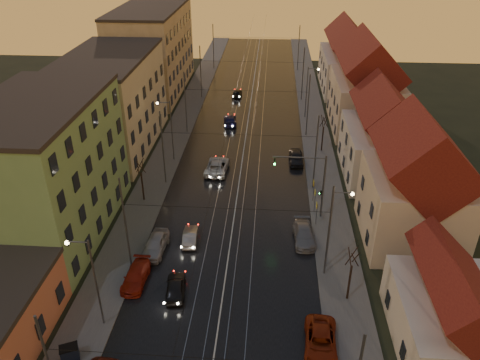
% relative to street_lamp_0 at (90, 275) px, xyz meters
% --- Properties ---
extents(ground, '(160.00, 160.00, 0.00)m').
position_rel_street_lamp_0_xyz_m(ground, '(9.10, -2.00, -4.89)').
color(ground, black).
rests_on(ground, ground).
extents(road, '(16.00, 120.00, 0.04)m').
position_rel_street_lamp_0_xyz_m(road, '(9.10, 38.00, -4.87)').
color(road, black).
rests_on(road, ground).
extents(sidewalk_left, '(4.00, 120.00, 0.15)m').
position_rel_street_lamp_0_xyz_m(sidewalk_left, '(-0.90, 38.00, -4.81)').
color(sidewalk_left, '#4C4C4C').
rests_on(sidewalk_left, ground).
extents(sidewalk_right, '(4.00, 120.00, 0.15)m').
position_rel_street_lamp_0_xyz_m(sidewalk_right, '(19.10, 38.00, -4.81)').
color(sidewalk_right, '#4C4C4C').
rests_on(sidewalk_right, ground).
extents(tram_rail_0, '(0.06, 120.00, 0.03)m').
position_rel_street_lamp_0_xyz_m(tram_rail_0, '(6.90, 38.00, -4.83)').
color(tram_rail_0, gray).
rests_on(tram_rail_0, road).
extents(tram_rail_1, '(0.06, 120.00, 0.03)m').
position_rel_street_lamp_0_xyz_m(tram_rail_1, '(8.33, 38.00, -4.83)').
color(tram_rail_1, gray).
rests_on(tram_rail_1, road).
extents(tram_rail_2, '(0.06, 120.00, 0.03)m').
position_rel_street_lamp_0_xyz_m(tram_rail_2, '(9.87, 38.00, -4.83)').
color(tram_rail_2, gray).
rests_on(tram_rail_2, road).
extents(tram_rail_3, '(0.06, 120.00, 0.03)m').
position_rel_street_lamp_0_xyz_m(tram_rail_3, '(11.30, 38.00, -4.83)').
color(tram_rail_3, gray).
rests_on(tram_rail_3, road).
extents(apartment_left_1, '(10.00, 18.00, 13.00)m').
position_rel_street_lamp_0_xyz_m(apartment_left_1, '(-8.40, 12.00, 1.61)').
color(apartment_left_1, '#6B9860').
rests_on(apartment_left_1, ground).
extents(apartment_left_2, '(10.00, 20.00, 12.00)m').
position_rel_street_lamp_0_xyz_m(apartment_left_2, '(-8.40, 32.00, 1.11)').
color(apartment_left_2, '#B9AF8F').
rests_on(apartment_left_2, ground).
extents(apartment_left_3, '(10.00, 24.00, 14.00)m').
position_rel_street_lamp_0_xyz_m(apartment_left_3, '(-8.40, 56.00, 2.11)').
color(apartment_left_3, '#998663').
rests_on(apartment_left_3, ground).
extents(house_right_0, '(8.16, 10.20, 5.80)m').
position_rel_street_lamp_0_xyz_m(house_right_0, '(26.10, 0.00, -1.96)').
color(house_right_0, silver).
rests_on(house_right_0, ground).
extents(house_right_1, '(8.67, 10.20, 10.80)m').
position_rel_street_lamp_0_xyz_m(house_right_1, '(26.10, 13.00, 0.56)').
color(house_right_1, beige).
rests_on(house_right_1, ground).
extents(house_right_2, '(9.18, 12.24, 9.20)m').
position_rel_street_lamp_0_xyz_m(house_right_2, '(26.10, 26.00, -0.24)').
color(house_right_2, silver).
rests_on(house_right_2, ground).
extents(house_right_3, '(9.18, 14.28, 11.50)m').
position_rel_street_lamp_0_xyz_m(house_right_3, '(26.10, 41.00, 0.92)').
color(house_right_3, beige).
rests_on(house_right_3, ground).
extents(house_right_4, '(9.18, 16.32, 10.00)m').
position_rel_street_lamp_0_xyz_m(house_right_4, '(26.10, 59.00, 0.16)').
color(house_right_4, silver).
rests_on(house_right_4, ground).
extents(catenary_pole_l_1, '(0.16, 0.16, 9.00)m').
position_rel_street_lamp_0_xyz_m(catenary_pole_l_1, '(0.50, 7.00, -0.39)').
color(catenary_pole_l_1, '#595B60').
rests_on(catenary_pole_l_1, ground).
extents(catenary_pole_r_1, '(0.16, 0.16, 9.00)m').
position_rel_street_lamp_0_xyz_m(catenary_pole_r_1, '(17.70, 7.00, -0.39)').
color(catenary_pole_r_1, '#595B60').
rests_on(catenary_pole_r_1, ground).
extents(catenary_pole_l_2, '(0.16, 0.16, 9.00)m').
position_rel_street_lamp_0_xyz_m(catenary_pole_l_2, '(0.50, 22.00, -0.39)').
color(catenary_pole_l_2, '#595B60').
rests_on(catenary_pole_l_2, ground).
extents(catenary_pole_r_2, '(0.16, 0.16, 9.00)m').
position_rel_street_lamp_0_xyz_m(catenary_pole_r_2, '(17.70, 22.00, -0.39)').
color(catenary_pole_r_2, '#595B60').
rests_on(catenary_pole_r_2, ground).
extents(catenary_pole_l_3, '(0.16, 0.16, 9.00)m').
position_rel_street_lamp_0_xyz_m(catenary_pole_l_3, '(0.50, 37.00, -0.39)').
color(catenary_pole_l_3, '#595B60').
rests_on(catenary_pole_l_3, ground).
extents(catenary_pole_r_3, '(0.16, 0.16, 9.00)m').
position_rel_street_lamp_0_xyz_m(catenary_pole_r_3, '(17.70, 37.00, -0.39)').
color(catenary_pole_r_3, '#595B60').
rests_on(catenary_pole_r_3, ground).
extents(catenary_pole_l_4, '(0.16, 0.16, 9.00)m').
position_rel_street_lamp_0_xyz_m(catenary_pole_l_4, '(0.50, 52.00, -0.39)').
color(catenary_pole_l_4, '#595B60').
rests_on(catenary_pole_l_4, ground).
extents(catenary_pole_r_4, '(0.16, 0.16, 9.00)m').
position_rel_street_lamp_0_xyz_m(catenary_pole_r_4, '(17.70, 52.00, -0.39)').
color(catenary_pole_r_4, '#595B60').
rests_on(catenary_pole_r_4, ground).
extents(catenary_pole_l_5, '(0.16, 0.16, 9.00)m').
position_rel_street_lamp_0_xyz_m(catenary_pole_l_5, '(0.50, 70.00, -0.39)').
color(catenary_pole_l_5, '#595B60').
rests_on(catenary_pole_l_5, ground).
extents(catenary_pole_r_5, '(0.16, 0.16, 9.00)m').
position_rel_street_lamp_0_xyz_m(catenary_pole_r_5, '(17.70, 70.00, -0.39)').
color(catenary_pole_r_5, '#595B60').
rests_on(catenary_pole_r_5, ground).
extents(street_lamp_0, '(1.75, 0.32, 8.00)m').
position_rel_street_lamp_0_xyz_m(street_lamp_0, '(0.00, 0.00, 0.00)').
color(street_lamp_0, '#595B60').
rests_on(street_lamp_0, ground).
extents(street_lamp_1, '(1.75, 0.32, 8.00)m').
position_rel_street_lamp_0_xyz_m(street_lamp_1, '(18.21, 8.00, 0.00)').
color(street_lamp_1, '#595B60').
rests_on(street_lamp_1, ground).
extents(street_lamp_2, '(1.75, 0.32, 8.00)m').
position_rel_street_lamp_0_xyz_m(street_lamp_2, '(0.00, 28.00, 0.00)').
color(street_lamp_2, '#595B60').
rests_on(street_lamp_2, ground).
extents(street_lamp_3, '(1.75, 0.32, 8.00)m').
position_rel_street_lamp_0_xyz_m(street_lamp_3, '(18.21, 44.00, 0.00)').
color(street_lamp_3, '#595B60').
rests_on(street_lamp_3, ground).
extents(traffic_light_mast, '(5.30, 0.32, 7.20)m').
position_rel_street_lamp_0_xyz_m(traffic_light_mast, '(17.10, 16.00, -0.29)').
color(traffic_light_mast, '#595B60').
rests_on(traffic_light_mast, ground).
extents(bare_tree_0, '(1.09, 1.09, 5.11)m').
position_rel_street_lamp_0_xyz_m(bare_tree_0, '(-1.09, 18.00, -2.40)').
color(bare_tree_0, black).
rests_on(bare_tree_0, ground).
extents(bare_tree_1, '(1.09, 1.09, 5.11)m').
position_rel_street_lamp_0_xyz_m(bare_tree_1, '(19.31, 4.00, -2.40)').
color(bare_tree_1, black).
rests_on(bare_tree_1, ground).
extents(bare_tree_2, '(1.09, 1.09, 5.11)m').
position_rel_street_lamp_0_xyz_m(bare_tree_2, '(19.51, 32.00, -2.40)').
color(bare_tree_2, black).
rests_on(bare_tree_2, ground).
extents(driving_car_0, '(2.03, 4.04, 1.32)m').
position_rel_street_lamp_0_xyz_m(driving_car_0, '(5.18, 3.76, -4.23)').
color(driving_car_0, black).
rests_on(driving_car_0, ground).
extents(driving_car_1, '(1.59, 3.82, 1.23)m').
position_rel_street_lamp_0_xyz_m(driving_car_1, '(5.25, 10.93, -4.27)').
color(driving_car_1, '#96969B').
rests_on(driving_car_1, ground).
extents(driving_car_2, '(2.84, 5.60, 1.52)m').
position_rel_street_lamp_0_xyz_m(driving_car_2, '(6.22, 25.34, -4.13)').
color(driving_car_2, silver).
rests_on(driving_car_2, ground).
extents(driving_car_3, '(2.36, 4.78, 1.34)m').
position_rel_street_lamp_0_xyz_m(driving_car_3, '(6.47, 40.55, -4.22)').
color(driving_car_3, '#161743').
rests_on(driving_car_3, ground).
extents(driving_car_4, '(1.64, 3.87, 1.31)m').
position_rel_street_lamp_0_xyz_m(driving_car_4, '(6.57, 53.04, -4.23)').
color(driving_car_4, black).
rests_on(driving_car_4, ground).
extents(parked_left_2, '(1.91, 4.47, 1.28)m').
position_rel_street_lamp_0_xyz_m(parked_left_2, '(1.55, 4.86, -4.24)').
color(parked_left_2, maroon).
rests_on(parked_left_2, ground).
extents(parked_left_3, '(2.10, 4.71, 1.57)m').
position_rel_street_lamp_0_xyz_m(parked_left_3, '(2.25, 9.21, -4.10)').
color(parked_left_3, '#9D9DA2').
rests_on(parked_left_3, ground).
extents(parked_right_0, '(2.61, 5.12, 1.39)m').
position_rel_street_lamp_0_xyz_m(parked_right_0, '(16.70, -1.21, -4.19)').
color(parked_right_0, maroon).
rests_on(parked_right_0, ground).
extents(parked_right_1, '(2.18, 4.82, 1.37)m').
position_rel_street_lamp_0_xyz_m(parked_right_1, '(16.15, 11.86, -4.20)').
color(parked_right_1, gray).
rests_on(parked_right_1, ground).
extents(parked_right_2, '(1.83, 4.40, 1.49)m').
position_rel_street_lamp_0_xyz_m(parked_right_2, '(15.98, 28.33, -4.14)').
color(parked_right_2, black).
rests_on(parked_right_2, ground).
extents(dumpster, '(1.42, 1.23, 1.10)m').
position_rel_street_lamp_0_xyz_m(dumpster, '(-0.92, -3.47, -4.19)').
color(dumpster, black).
rests_on(dumpster, sidewalk_left).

